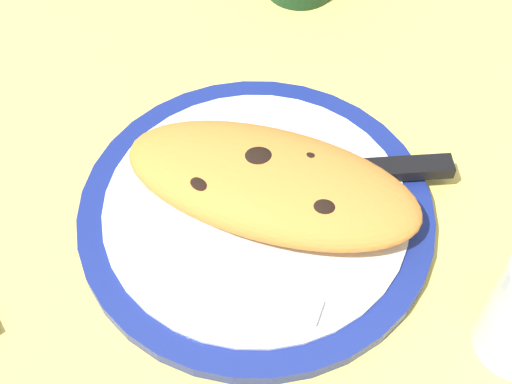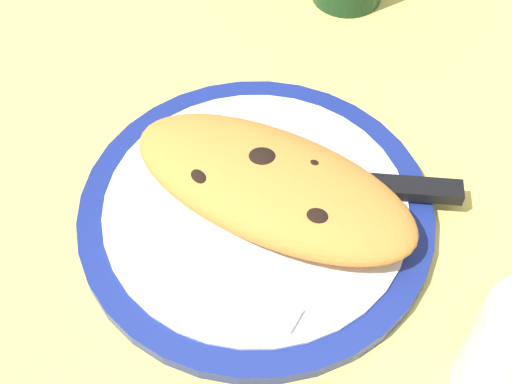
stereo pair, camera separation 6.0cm
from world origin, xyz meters
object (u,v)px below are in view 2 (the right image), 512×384
plate (256,211)px  water_glass (512,358)px  calzone (272,185)px  knife (371,187)px  fork (222,284)px

plate → water_glass: size_ratio=2.96×
calzone → water_glass: 22.94cm
knife → water_glass: 18.85cm
calzone → water_glass: water_glass is taller
fork → knife: (9.61, 12.68, 0.29)cm
knife → calzone: bearing=-155.9°
calzone → water_glass: size_ratio=2.64×
calzone → knife: 8.96cm
calzone → knife: (8.00, 3.57, -1.85)cm
calzone → knife: size_ratio=1.20×
plate → calzone: bearing=35.6°
fork → water_glass: size_ratio=1.59×
plate → fork: (-0.42, -8.25, 1.07)cm
plate → knife: bearing=25.7°
fork → knife: bearing=52.8°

